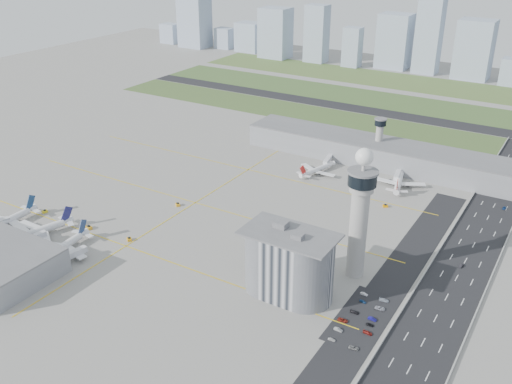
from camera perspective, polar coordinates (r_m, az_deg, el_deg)
The scene contains 58 objects.
ground at distance 303.67m, azimuth -3.46°, elevation -4.97°, with size 1000.00×1000.00×0.00m, color #9B9990.
grass_strip_0 at distance 495.56m, azimuth 9.61°, elevation 6.95°, with size 480.00×50.00×0.08m, color #3D5227.
grass_strip_1 at distance 563.06m, azimuth 12.59°, elevation 8.92°, with size 480.00×60.00×0.08m, color #43602D.
grass_strip_2 at distance 636.92m, azimuth 15.09°, elevation 10.53°, with size 480.00×70.00×0.08m, color #4F6B33.
runway at distance 528.60m, azimuth 11.17°, elevation 7.99°, with size 480.00×22.00×0.10m, color black.
highway at distance 265.31m, azimuth 17.86°, elevation -11.27°, with size 28.00×500.00×0.10m, color black.
barrier_left at distance 267.33m, azimuth 14.96°, elevation -10.39°, with size 0.60×500.00×1.20m, color #9E9E99.
barrier_right at distance 263.39m, azimuth 20.86°, elevation -11.93°, with size 0.60×500.00×1.20m, color #9E9E99.
landside_road at distance 262.12m, azimuth 11.95°, elevation -10.98°, with size 18.00×260.00×0.08m, color black.
parking_lot at distance 253.39m, azimuth 10.54°, elevation -12.26°, with size 20.00×44.00×0.10m, color black.
taxiway_line_h_0 at distance 306.70m, azimuth -12.87°, elevation -5.29°, with size 260.00×0.60×0.01m, color yellow.
taxiway_line_h_1 at distance 346.03m, azimuth -6.09°, elevation -1.07°, with size 260.00×0.60×0.01m, color yellow.
taxiway_line_h_2 at distance 390.64m, azimuth -0.79°, elevation 2.25°, with size 260.00×0.60×0.01m, color yellow.
taxiway_line_v at distance 346.03m, azimuth -6.09°, elevation -1.07°, with size 0.60×260.00×0.01m, color yellow.
control_tower at distance 263.61m, azimuth 10.35°, elevation -1.68°, with size 14.00×14.00×64.50m.
secondary_tower at distance 406.53m, azimuth 12.21°, elevation 5.44°, with size 8.60×8.60×31.90m.
admin_building at distance 256.36m, azimuth 3.29°, elevation -7.17°, with size 42.00×24.00×33.50m.
terminal_pier at distance 405.59m, azimuth 13.30°, elevation 3.64°, with size 210.00×32.00×15.80m.
airplane_near_a at distance 343.00m, azimuth -23.93°, elevation -2.41°, with size 42.59×36.20×11.93m, color white, non-canonical shape.
airplane_near_b at distance 325.94m, azimuth -21.35°, elevation -3.36°, with size 43.24×36.75×12.11m, color white, non-canonical shape.
airplane_near_c at distance 305.99m, azimuth -19.14°, elevation -5.00°, with size 40.23×34.19×11.26m, color white, non-canonical shape.
airplane_far_a at distance 385.85m, azimuth 6.24°, elevation 2.57°, with size 34.41×29.25×9.64m, color white, non-canonical shape.
airplane_far_b at distance 376.53m, azimuth 14.16°, elevation 1.45°, with size 39.48×33.56×11.05m, color white, non-canonical shape.
jet_bridge_near_1 at distance 318.05m, azimuth -22.43°, elevation -4.95°, with size 14.00×3.00×5.70m, color silver, non-canonical shape.
jet_bridge_near_2 at distance 296.54m, azimuth -18.88°, elevation -6.60°, with size 14.00×3.00×5.70m, color silver, non-canonical shape.
jet_bridge_far_0 at distance 405.76m, azimuth 7.42°, elevation 3.37°, with size 14.00×3.00×5.70m, color silver, non-canonical shape.
jet_bridge_far_1 at distance 390.01m, azimuth 14.10°, elevation 1.87°, with size 14.00×3.00×5.70m, color silver, non-canonical shape.
tug_0 at distance 354.31m, azimuth -20.37°, elevation -1.81°, with size 2.08×3.03×1.76m, color yellow, non-canonical shape.
tug_1 at distance 327.94m, azimuth -16.39°, elevation -3.40°, with size 2.48×3.61×2.10m, color #F5AB21, non-canonical shape.
tug_2 at distance 311.04m, azimuth -12.56°, elevation -4.60°, with size 2.20×3.21×1.86m, color #F7A711, non-canonical shape.
tug_3 at distance 343.25m, azimuth -7.83°, elevation -1.23°, with size 2.24×3.26×1.89m, color #FBAA16, non-canonical shape.
tug_4 at distance 389.64m, azimuth 6.15°, elevation 2.17°, with size 1.91×2.78×1.62m, color #E69F0A, non-canonical shape.
tug_5 at distance 347.29m, azimuth 12.81°, elevation -1.34°, with size 2.06×2.99×1.74m, color orange, non-canonical shape.
car_lot_0 at distance 239.59m, azimuth 7.58°, elevation -14.40°, with size 1.28×3.17×1.08m, color silver.
car_lot_1 at distance 244.66m, azimuth 8.22°, elevation -13.46°, with size 1.30×3.73×1.23m, color #A2A2A2.
car_lot_2 at distance 249.88m, azimuth 8.67°, elevation -12.55°, with size 2.03×4.40×1.22m, color maroon.
car_lot_3 at distance 255.25m, azimuth 9.82°, elevation -11.74°, with size 1.56×3.85×1.12m, color black.
car_lot_4 at distance 262.19m, azimuth 10.64°, elevation -10.70°, with size 1.28×3.17×1.08m, color navy.
car_lot_5 at distance 266.85m, azimuth 10.74°, elevation -9.99°, with size 1.20×3.45×1.14m, color silver.
car_lot_6 at distance 236.93m, azimuth 9.75°, elevation -15.10°, with size 1.89×4.10×1.14m, color gray.
car_lot_7 at distance 245.11m, azimuth 11.11°, elevation -13.64°, with size 1.61×3.97×1.15m, color maroon.
car_lot_8 at distance 249.50m, azimuth 11.32°, elevation -12.88°, with size 1.29×3.20×1.09m, color black.
car_lot_9 at distance 252.68m, azimuth 11.55°, elevation -12.33°, with size 1.31×3.74×1.23m, color navy.
car_lot_10 at distance 259.39m, azimuth 12.30°, elevation -11.29°, with size 2.04×4.42×1.23m, color #AFB0BE.
car_lot_11 at distance 264.74m, azimuth 12.67°, elevation -10.49°, with size 1.75×4.31×1.25m, color #98A3B0.
car_hw_1 at distance 299.40m, azimuth 19.83°, elevation -6.94°, with size 1.24×3.57×1.18m, color black.
car_hw_2 at distance 367.05m, azimuth 23.58°, elevation -1.48°, with size 1.83×3.98×1.11m, color navy.
car_hw_4 at distance 426.42m, azimuth 23.50°, elevation 2.18°, with size 1.44×3.57×1.22m, color #93989D.
skyline_bldg_0 at distance 839.27m, azimuth -8.55°, elevation 15.41°, with size 24.05×19.24×26.50m, color #9EADC1.
skyline_bldg_1 at distance 804.33m, azimuth -6.16°, elevation 16.53°, with size 37.63×30.10×65.60m, color #9EADC1.
skyline_bldg_2 at distance 794.31m, azimuth -3.15°, elevation 15.11°, with size 22.81×18.25×26.79m, color #9EADC1.
skyline_bldg_3 at distance 773.47m, azimuth -0.66°, elevation 15.25°, with size 32.30×25.84×36.93m, color #9EADC1.
skyline_bldg_4 at distance 733.51m, azimuth 1.95°, elevation 15.62°, with size 35.81×28.65×60.36m, color #9EADC1.
skyline_bldg_5 at distance 712.07m, azimuth 6.09°, elevation 15.47°, with size 25.49×20.39×66.89m, color #9EADC1.
skyline_bldg_6 at distance 693.60m, azimuth 9.61°, elevation 14.10°, with size 20.04×16.03×45.20m, color #9EADC1.
skyline_bldg_7 at distance 695.15m, azimuth 13.67°, elevation 14.45°, with size 35.76×28.61×61.22m, color #9EADC1.
skyline_bldg_8 at distance 677.05m, azimuth 16.91°, elevation 14.77°, with size 26.33×21.06×83.39m, color #9EADC1.
skyline_bldg_9 at distance 668.77m, azimuth 20.99°, elevation 13.16°, with size 36.96×29.57×62.11m, color #9EADC1.
Camera 1 is at (152.33, -213.90, 152.50)m, focal length 40.00 mm.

